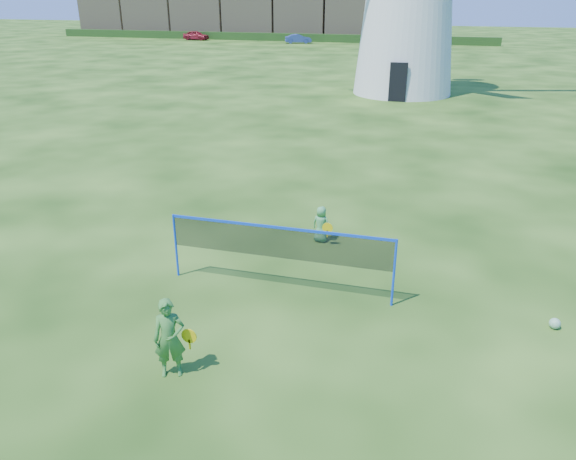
# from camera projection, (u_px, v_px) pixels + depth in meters

# --- Properties ---
(ground) EXTENTS (220.00, 220.00, 0.00)m
(ground) POSITION_uv_depth(u_px,v_px,m) (273.00, 301.00, 11.96)
(ground) COLOR black
(ground) RESTS_ON ground
(badminton_net) EXTENTS (5.05, 0.05, 1.55)m
(badminton_net) POSITION_uv_depth(u_px,v_px,m) (279.00, 244.00, 11.98)
(badminton_net) COLOR blue
(badminton_net) RESTS_ON ground
(player_girl) EXTENTS (0.74, 0.54, 1.48)m
(player_girl) POSITION_uv_depth(u_px,v_px,m) (169.00, 338.00, 9.40)
(player_girl) COLOR #3A7B31
(player_girl) RESTS_ON ground
(player_boy) EXTENTS (0.63, 0.43, 0.98)m
(player_boy) POSITION_uv_depth(u_px,v_px,m) (321.00, 224.00, 14.65)
(player_boy) COLOR #4EA15C
(player_boy) RESTS_ON ground
(play_ball) EXTENTS (0.22, 0.22, 0.22)m
(play_ball) POSITION_uv_depth(u_px,v_px,m) (555.00, 323.00, 10.96)
(play_ball) COLOR green
(play_ball) RESTS_ON ground
(terraced_houses) EXTENTS (53.15, 8.40, 8.15)m
(terraced_houses) POSITION_uv_depth(u_px,v_px,m) (250.00, 8.00, 80.39)
(terraced_houses) COLOR gray
(terraced_houses) RESTS_ON ground
(hedge) EXTENTS (62.00, 0.80, 1.00)m
(hedge) POSITION_uv_depth(u_px,v_px,m) (262.00, 37.00, 75.54)
(hedge) COLOR #193814
(hedge) RESTS_ON ground
(car_left) EXTENTS (3.77, 1.85, 1.24)m
(car_left) POSITION_uv_depth(u_px,v_px,m) (196.00, 35.00, 76.17)
(car_left) COLOR maroon
(car_left) RESTS_ON ground
(car_right) EXTENTS (3.59, 2.26, 1.12)m
(car_right) POSITION_uv_depth(u_px,v_px,m) (298.00, 39.00, 71.46)
(car_right) COLOR navy
(car_right) RESTS_ON ground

